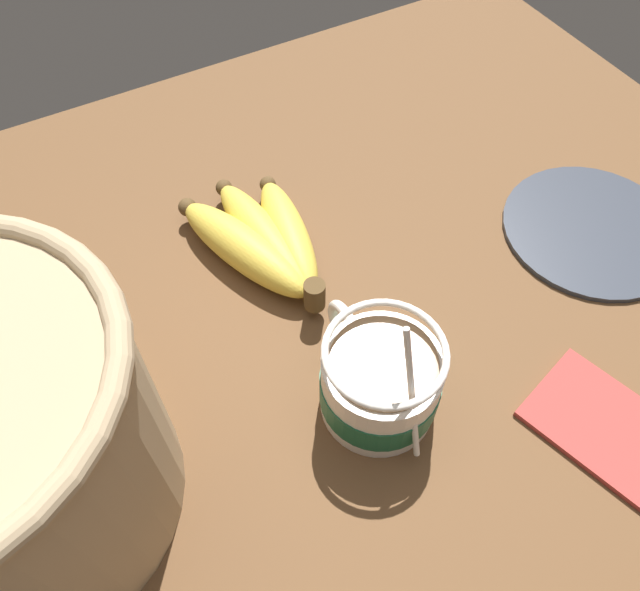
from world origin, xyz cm
name	(u,v)px	position (x,y,z in cm)	size (l,w,h in cm)	color
table	(395,371)	(0.00, 0.00, 1.79)	(98.49, 98.49, 3.59)	brown
coffee_mug	(379,382)	(-2.58, 3.78, 7.38)	(14.20, 9.84, 14.27)	white
banana_bunch	(263,241)	(16.95, 4.92, 5.61)	(19.46, 12.64, 4.49)	#4C381E
napkin	(607,427)	(-13.84, -11.74, 3.89)	(14.44, 11.93, 0.60)	#A33833
small_plate	(592,230)	(3.24, -26.18, 3.89)	(18.34, 18.34, 0.60)	#333842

